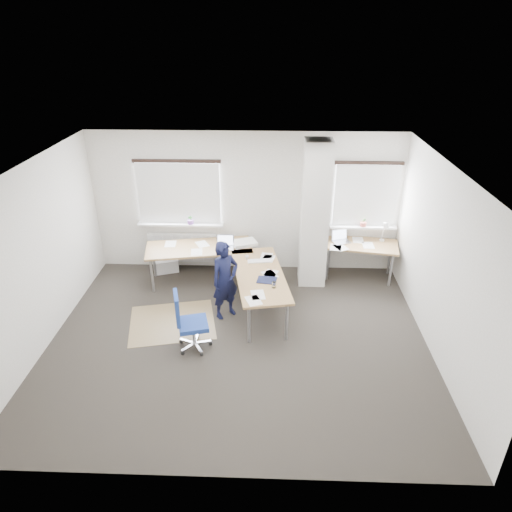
{
  "coord_description": "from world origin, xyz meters",
  "views": [
    {
      "loc": [
        0.5,
        -5.91,
        4.54
      ],
      "look_at": [
        0.25,
        0.9,
        1.06
      ],
      "focal_mm": 32.0,
      "sensor_mm": 36.0,
      "label": 1
    }
  ],
  "objects_px": {
    "desk_side": "(361,246)",
    "task_chair": "(191,333)",
    "desk_main": "(230,261)",
    "person": "(225,280)"
  },
  "relations": [
    {
      "from": "person",
      "to": "desk_side",
      "type": "bearing_deg",
      "value": -8.88
    },
    {
      "from": "task_chair",
      "to": "person",
      "type": "height_order",
      "value": "person"
    },
    {
      "from": "desk_main",
      "to": "desk_side",
      "type": "relative_size",
      "value": 1.88
    },
    {
      "from": "desk_main",
      "to": "person",
      "type": "relative_size",
      "value": 2.02
    },
    {
      "from": "task_chair",
      "to": "person",
      "type": "bearing_deg",
      "value": 49.18
    },
    {
      "from": "desk_main",
      "to": "person",
      "type": "height_order",
      "value": "person"
    },
    {
      "from": "person",
      "to": "task_chair",
      "type": "bearing_deg",
      "value": -154.67
    },
    {
      "from": "desk_side",
      "to": "desk_main",
      "type": "bearing_deg",
      "value": -153.17
    },
    {
      "from": "desk_side",
      "to": "task_chair",
      "type": "height_order",
      "value": "desk_side"
    },
    {
      "from": "desk_side",
      "to": "task_chair",
      "type": "bearing_deg",
      "value": -131.24
    }
  ]
}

